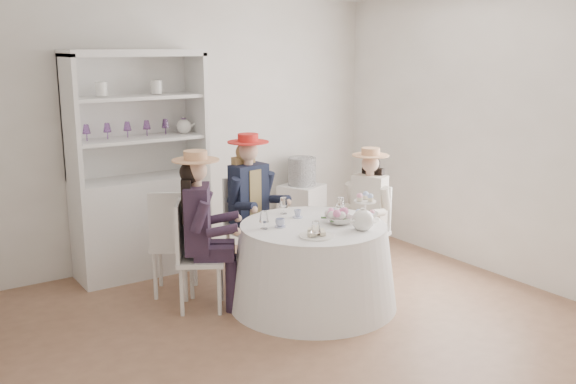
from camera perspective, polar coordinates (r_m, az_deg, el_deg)
ground at (r=5.41m, az=0.60°, el=-11.10°), size 4.50×4.50×0.00m
wall_back at (r=6.74m, az=-9.11°, el=5.50°), size 4.50×0.00×4.50m
wall_front at (r=3.59m, az=19.11°, el=-1.57°), size 4.50×0.00×4.50m
wall_right at (r=6.54m, az=17.14°, el=4.87°), size 0.00×4.50×4.50m
tea_table at (r=5.56m, az=2.24°, el=-6.48°), size 1.45×1.45×0.72m
hutch at (r=6.40m, az=-13.00°, el=-0.35°), size 1.38×0.75×2.17m
side_table at (r=7.36m, az=1.23°, el=-1.85°), size 0.55×0.55×0.65m
hatbox at (r=7.25m, az=1.25°, el=1.85°), size 0.39×0.39×0.32m
guest_left at (r=5.39m, az=-7.79°, el=-2.61°), size 0.58×0.54×1.37m
guest_mid at (r=6.17m, az=-3.38°, el=-0.37°), size 0.51×0.54×1.39m
guest_right at (r=6.24m, az=7.14°, el=-1.06°), size 0.52×0.48×1.25m
spare_chair at (r=5.78m, az=-10.15°, el=-4.18°), size 0.55×0.55×0.98m
teacup_a at (r=5.36m, az=-0.70°, el=-2.80°), size 0.09×0.09×0.06m
teacup_b at (r=5.65m, az=0.86°, el=-1.99°), size 0.09×0.09×0.06m
teacup_c at (r=5.65m, az=4.07°, el=-1.98°), size 0.10×0.10×0.07m
flower_bowl at (r=5.47m, az=4.62°, el=-2.55°), size 0.26×0.26×0.06m
flower_arrangement at (r=5.48m, az=4.30°, el=-1.91°), size 0.18×0.18×0.07m
table_teapot at (r=5.31m, az=6.68°, el=-2.50°), size 0.26×0.18×0.19m
sandwich_plate at (r=5.11m, az=2.52°, el=-3.80°), size 0.28×0.28×0.06m
cupcake_stand at (r=5.59m, az=6.84°, el=-1.65°), size 0.25×0.25×0.24m
stemware_set at (r=5.43m, az=2.28°, el=-2.14°), size 0.91×0.88×0.15m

